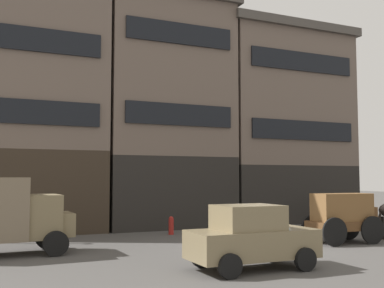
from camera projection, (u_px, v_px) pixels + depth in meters
The scene contains 9 objects.
ground_plane at pixel (262, 247), 17.56m from camera, with size 120.00×120.00×0.00m, color #4C4947.
building_far_left at pixel (32, 86), 23.35m from camera, with size 7.24×5.69×14.30m.
building_center_left at pixel (162, 111), 26.06m from camera, with size 7.34×5.69×12.61m.
building_center_right at pixel (278, 124), 29.08m from camera, with size 8.66×5.69×11.81m.
cargo_wagon at pixel (343, 214), 18.75m from camera, with size 2.98×1.67×1.98m.
delivery_truck_near at pixel (1, 213), 15.67m from camera, with size 4.41×2.28×2.62m.
sedan_dark at pixel (251, 237), 13.29m from camera, with size 3.72×1.90×1.83m.
pedestrian_officer at pixel (322, 208), 25.30m from camera, with size 0.43×0.43×1.79m.
fire_hydrant_curbside at pixel (171, 225), 21.47m from camera, with size 0.24×0.24×0.83m.
Camera 1 is at (-9.54, -15.25, 2.60)m, focal length 43.58 mm.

